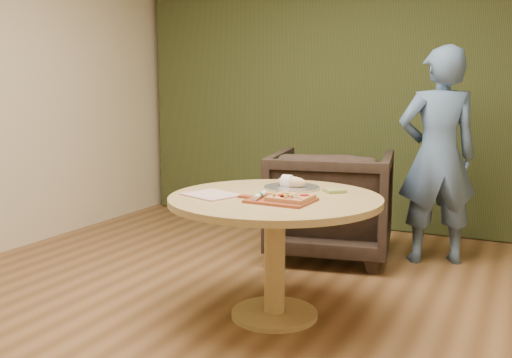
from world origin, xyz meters
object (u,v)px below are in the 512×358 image
object	(u,v)px
serving_tray	(292,188)
pedestal_table	(275,219)
flatbread_pizza	(291,198)
cutlery_roll	(260,195)
bread_roll	(290,182)
person_standing	(438,156)
armchair	(331,198)
pizza_paddle	(279,200)

from	to	relation	value
serving_tray	pedestal_table	bearing A→B (deg)	-88.72
pedestal_table	flatbread_pizza	size ratio (longest dim) A/B	5.50
pedestal_table	flatbread_pizza	world-z (taller)	flatbread_pizza
pedestal_table	flatbread_pizza	distance (m)	0.26
flatbread_pizza	cutlery_roll	bearing A→B (deg)	-169.81
serving_tray	bread_roll	xyz separation A→B (m)	(-0.01, 0.00, 0.04)
flatbread_pizza	bread_roll	xyz separation A→B (m)	(-0.17, 0.40, 0.02)
bread_roll	person_standing	bearing A→B (deg)	61.61
cutlery_roll	pedestal_table	bearing A→B (deg)	75.93
serving_tray	armchair	xyz separation A→B (m)	(-0.10, 1.11, -0.27)
bread_roll	person_standing	distance (m)	1.49
cutlery_roll	flatbread_pizza	bearing A→B (deg)	4.42
pizza_paddle	flatbread_pizza	world-z (taller)	flatbread_pizza
armchair	serving_tray	bearing A→B (deg)	84.46
pizza_paddle	serving_tray	world-z (taller)	serving_tray
pedestal_table	cutlery_roll	bearing A→B (deg)	-98.30
pizza_paddle	bread_roll	distance (m)	0.43
serving_tray	cutlery_roll	bearing A→B (deg)	-92.32
person_standing	bread_roll	bearing A→B (deg)	36.78
pizza_paddle	flatbread_pizza	distance (m)	0.07
armchair	person_standing	distance (m)	0.90
flatbread_pizza	person_standing	distance (m)	1.80
flatbread_pizza	serving_tray	bearing A→B (deg)	111.57
pedestal_table	bread_roll	size ratio (longest dim) A/B	6.56
flatbread_pizza	bread_roll	size ratio (longest dim) A/B	1.19
pedestal_table	armchair	size ratio (longest dim) A/B	1.30
bread_roll	person_standing	size ratio (longest dim) A/B	0.11
pedestal_table	person_standing	world-z (taller)	person_standing
cutlery_roll	person_standing	xyz separation A→B (m)	(0.72, 1.74, 0.07)
cutlery_roll	bread_roll	bearing A→B (deg)	83.08
pizza_paddle	person_standing	bearing A→B (deg)	73.47
pedestal_table	serving_tray	xyz separation A→B (m)	(-0.01, 0.27, 0.15)
pizza_paddle	person_standing	distance (m)	1.83
bread_roll	pizza_paddle	bearing A→B (deg)	-75.88
cutlery_roll	person_standing	distance (m)	1.89
flatbread_pizza	armchair	distance (m)	1.56
pedestal_table	armchair	world-z (taller)	armchair
cutlery_roll	pizza_paddle	bearing A→B (deg)	6.01
serving_tray	person_standing	xyz separation A→B (m)	(0.70, 1.31, 0.10)
serving_tray	bread_roll	distance (m)	0.04
serving_tray	bread_roll	world-z (taller)	bread_roll
pedestal_table	cutlery_roll	xyz separation A→B (m)	(-0.02, -0.16, 0.17)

